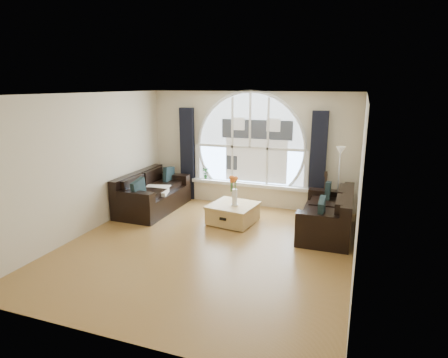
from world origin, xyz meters
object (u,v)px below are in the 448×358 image
sofa_right (327,213)px  vase_flowers (235,187)px  guitar (325,194)px  potted_plant (205,173)px  coffee_chest (233,213)px  floor_lamp (338,184)px  sofa_left (153,193)px

sofa_right → vase_flowers: 1.90m
guitar → potted_plant: bearing=-179.9°
coffee_chest → potted_plant: size_ratio=2.95×
coffee_chest → potted_plant: (-1.18, 1.32, 0.48)m
sofa_right → floor_lamp: 0.93m
vase_flowers → potted_plant: size_ratio=2.26×
coffee_chest → guitar: guitar is taller
potted_plant → sofa_right: bearing=-21.5°
floor_lamp → potted_plant: (-3.22, 0.39, -0.10)m
coffee_chest → guitar: size_ratio=0.86×
sofa_left → floor_lamp: size_ratio=1.23×
sofa_left → sofa_right: bearing=-0.5°
vase_flowers → floor_lamp: size_ratio=0.44×
floor_lamp → potted_plant: floor_lamp is taller
sofa_right → potted_plant: (-3.08, 1.22, 0.30)m
coffee_chest → vase_flowers: size_ratio=1.30×
sofa_right → guitar: size_ratio=1.77×
guitar → potted_plant: guitar is taller
sofa_right → coffee_chest: 1.91m
sofa_left → vase_flowers: vase_flowers is taller
sofa_left → potted_plant: bearing=54.7°
floor_lamp → sofa_left: bearing=-169.4°
coffee_chest → potted_plant: 1.84m
vase_flowers → potted_plant: 1.85m
sofa_left → potted_plant: size_ratio=6.36×
floor_lamp → coffee_chest: bearing=-155.3°
sofa_left → sofa_right: (3.91, -0.07, 0.00)m
sofa_left → guitar: 3.88m
floor_lamp → potted_plant: bearing=173.1°
sofa_right → floor_lamp: floor_lamp is taller
coffee_chest → potted_plant: potted_plant is taller
coffee_chest → guitar: 2.07m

